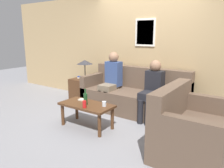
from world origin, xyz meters
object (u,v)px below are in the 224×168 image
couch_main (134,97)px  couch_side (190,131)px  coffee_table (87,108)px  wine_bottle (85,99)px  drinking_glass (104,104)px  person_right (152,87)px  person_left (111,78)px

couch_main → couch_side: bearing=-36.1°
coffee_table → wine_bottle: (0.02, -0.04, 0.18)m
couch_main → wine_bottle: (-0.29, -1.27, 0.22)m
drinking_glass → person_right: person_right is taller
drinking_glass → person_left: bearing=118.8°
couch_main → drinking_glass: 1.17m
couch_main → drinking_glass: couch_main is taller
coffee_table → drinking_glass: (0.34, 0.07, 0.11)m
coffee_table → wine_bottle: wine_bottle is taller
person_left → wine_bottle: bearing=-78.2°
coffee_table → person_left: size_ratio=0.77×
coffee_table → person_right: size_ratio=0.84×
coffee_table → couch_side: bearing=4.7°
couch_side → person_right: person_right is taller
person_left → coffee_table: bearing=-78.5°
drinking_glass → person_left: (-0.56, 1.02, 0.22)m
person_right → couch_side: bearing=-41.3°
couch_side → coffee_table: (-1.79, -0.15, 0.04)m
coffee_table → person_right: person_right is taller
wine_bottle → person_left: 1.17m
couch_main → person_left: bearing=-165.6°
drinking_glass → couch_main: bearing=91.8°
couch_side → wine_bottle: size_ratio=4.33×
person_left → person_right: size_ratio=1.09×
drinking_glass → person_right: bearing=63.7°
wine_bottle → person_right: (0.79, 1.05, 0.10)m
couch_main → coffee_table: 1.27m
couch_side → coffee_table: 1.79m
person_left → drinking_glass: bearing=-61.2°
couch_main → coffee_table: couch_main is taller
drinking_glass → person_left: 1.19m
coffee_table → person_left: bearing=101.5°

